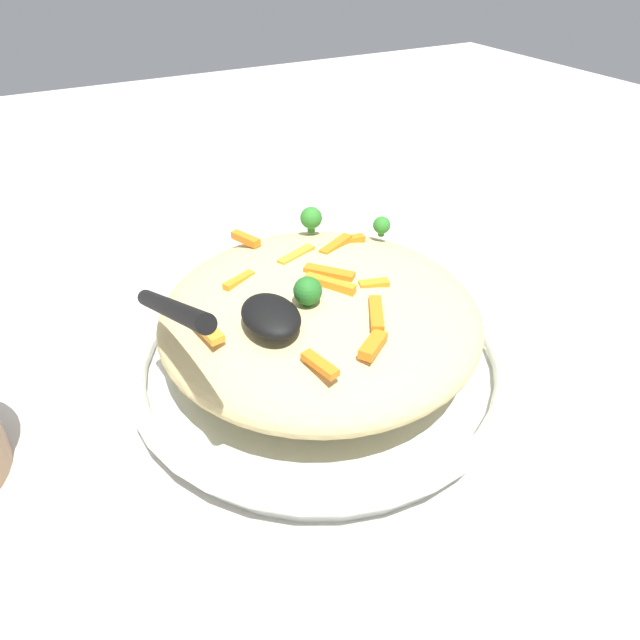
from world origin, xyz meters
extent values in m
plane|color=beige|center=(0.00, 0.00, 0.00)|extent=(2.40, 2.40, 0.00)
cylinder|color=silver|center=(0.00, 0.00, 0.01)|extent=(0.31, 0.31, 0.02)
torus|color=silver|center=(0.00, 0.00, 0.03)|extent=(0.33, 0.33, 0.02)
torus|color=black|center=(0.00, 0.00, 0.03)|extent=(0.33, 0.33, 0.00)
ellipsoid|color=#D1BA7A|center=(0.00, 0.00, 0.07)|extent=(0.27, 0.27, 0.08)
cube|color=orange|center=(0.03, 0.03, 0.11)|extent=(0.02, 0.03, 0.01)
cube|color=orange|center=(0.00, 0.01, 0.11)|extent=(0.04, 0.03, 0.01)
cube|color=orange|center=(0.06, 0.01, 0.11)|extent=(0.04, 0.03, 0.01)
cube|color=orange|center=(0.02, 0.00, 0.11)|extent=(0.04, 0.03, 0.01)
cube|color=orange|center=(-0.03, -0.06, 0.10)|extent=(0.02, 0.03, 0.01)
cube|color=orange|center=(0.02, -0.10, 0.10)|extent=(0.04, 0.02, 0.01)
cube|color=orange|center=(0.09, -0.01, 0.10)|extent=(0.02, 0.03, 0.01)
cube|color=orange|center=(-0.05, 0.06, 0.10)|extent=(0.01, 0.03, 0.01)
cube|color=orange|center=(-0.04, 0.00, 0.11)|extent=(0.02, 0.04, 0.01)
cube|color=orange|center=(-0.10, -0.03, 0.10)|extent=(0.03, 0.02, 0.01)
cube|color=orange|center=(0.09, -0.05, 0.10)|extent=(0.03, 0.02, 0.01)
cube|color=orange|center=(-0.04, 0.04, 0.11)|extent=(0.03, 0.04, 0.01)
cylinder|color=#296820|center=(-0.09, 0.04, 0.10)|extent=(0.01, 0.01, 0.01)
sphere|color=#2D7A28|center=(-0.09, 0.04, 0.11)|extent=(0.02, 0.02, 0.02)
cylinder|color=#296820|center=(-0.05, 0.09, 0.10)|extent=(0.01, 0.01, 0.01)
sphere|color=#2D7A28|center=(-0.05, 0.09, 0.11)|extent=(0.02, 0.02, 0.02)
cylinder|color=#205B1C|center=(0.03, -0.03, 0.11)|extent=(0.01, 0.01, 0.01)
sphere|color=#236B23|center=(0.03, -0.03, 0.12)|extent=(0.02, 0.02, 0.02)
ellipsoid|color=black|center=(0.04, -0.06, 0.11)|extent=(0.06, 0.04, 0.02)
cylinder|color=black|center=(0.04, -0.13, 0.14)|extent=(0.14, 0.02, 0.07)
camera|label=1|loc=(0.35, -0.19, 0.35)|focal=32.11mm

